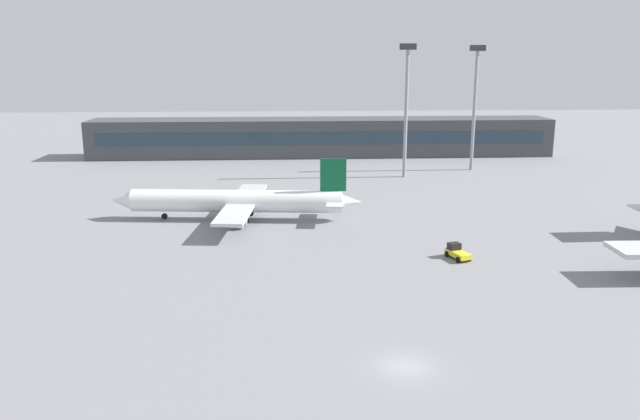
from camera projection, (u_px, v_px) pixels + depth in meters
ground_plane at (352, 230)px, 88.31m from camera, size 400.00×400.00×0.00m
terminal_building at (322, 137)px, 154.40m from camera, size 111.37×12.13×9.00m
airplane_mid at (235, 201)px, 93.42m from camera, size 37.61×26.32×9.29m
baggage_tug_yellow at (457, 252)px, 75.86m from camera, size 2.69×3.89×1.75m
floodlight_tower_west at (406, 101)px, 124.26m from camera, size 3.20×0.80×26.17m
floodlight_tower_east at (475, 99)px, 132.25m from camera, size 3.20×0.80×26.02m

